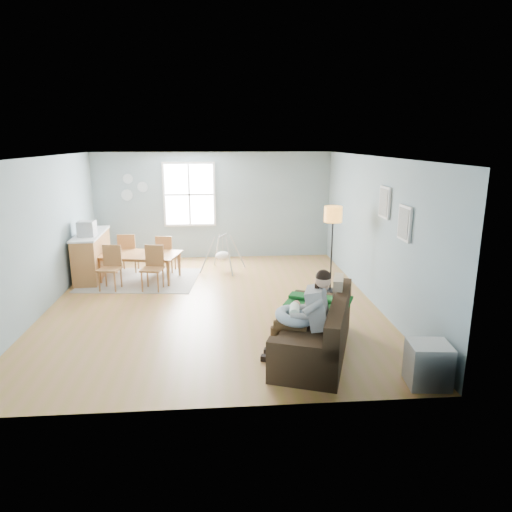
{
  "coord_description": "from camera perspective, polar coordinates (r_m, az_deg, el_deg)",
  "views": [
    {
      "loc": [
        0.15,
        -8.16,
        2.98
      ],
      "look_at": [
        0.78,
        -0.41,
        1.0
      ],
      "focal_mm": 32.0,
      "sensor_mm": 36.0,
      "label": 1
    }
  ],
  "objects": [
    {
      "name": "father",
      "position": [
        6.24,
        6.25,
        -7.08
      ],
      "size": [
        0.99,
        0.62,
        1.34
      ],
      "color": "gray",
      "rests_on": "sofa"
    },
    {
      "name": "sofa",
      "position": [
        6.66,
        7.71,
        -9.61
      ],
      "size": [
        1.54,
        2.26,
        0.84
      ],
      "color": "black",
      "rests_on": "room"
    },
    {
      "name": "chair_nw",
      "position": [
        10.87,
        -15.72,
        0.66
      ],
      "size": [
        0.42,
        0.42,
        0.92
      ],
      "color": "olive",
      "rests_on": "rug"
    },
    {
      "name": "chair_ne",
      "position": [
        10.66,
        -11.27,
        0.52
      ],
      "size": [
        0.45,
        0.45,
        0.88
      ],
      "color": "olive",
      "rests_on": "rug"
    },
    {
      "name": "pictures",
      "position": [
        7.73,
        16.87,
        5.26
      ],
      "size": [
        0.05,
        1.34,
        0.74
      ],
      "color": "silver",
      "rests_on": "room"
    },
    {
      "name": "green_throw",
      "position": [
        7.22,
        7.87,
        -5.65
      ],
      "size": [
        1.19,
        1.1,
        0.04
      ],
      "primitive_type": "cube",
      "rotation": [
        0.0,
        0.0,
        -0.43
      ],
      "color": "#155E23",
      "rests_on": "sofa"
    },
    {
      "name": "counter",
      "position": [
        10.79,
        -19.8,
        0.16
      ],
      "size": [
        0.6,
        1.81,
        1.0
      ],
      "color": "#9C5F33",
      "rests_on": "room"
    },
    {
      "name": "window",
      "position": [
        11.73,
        -8.33,
        7.61
      ],
      "size": [
        1.32,
        0.08,
        1.62
      ],
      "color": "silver",
      "rests_on": "room"
    },
    {
      "name": "toddler",
      "position": [
        6.7,
        7.4,
        -5.61
      ],
      "size": [
        0.58,
        0.43,
        0.86
      ],
      "color": "silver",
      "rests_on": "sofa"
    },
    {
      "name": "wall_plates",
      "position": [
        11.89,
        -15.2,
        8.23
      ],
      "size": [
        0.67,
        0.02,
        0.66
      ],
      "color": "#A6BEC7",
      "rests_on": "room"
    },
    {
      "name": "beige_pillow",
      "position": [
        6.98,
        10.2,
        -4.52
      ],
      "size": [
        0.27,
        0.5,
        0.49
      ],
      "primitive_type": "cube",
      "rotation": [
        0.0,
        0.0,
        -0.29
      ],
      "color": "tan",
      "rests_on": "sofa"
    },
    {
      "name": "nursing_pillow",
      "position": [
        6.29,
        4.83,
        -7.49
      ],
      "size": [
        0.74,
        0.73,
        0.22
      ],
      "primitive_type": "torus",
      "rotation": [
        0.0,
        0.14,
        -0.47
      ],
      "color": "#A2B4CB",
      "rests_on": "father"
    },
    {
      "name": "floor_lamp",
      "position": [
        9.07,
        9.58,
        4.26
      ],
      "size": [
        0.35,
        0.35,
        1.73
      ],
      "color": "black",
      "rests_on": "room"
    },
    {
      "name": "room",
      "position": [
        8.18,
        -5.75,
        10.29
      ],
      "size": [
        8.4,
        9.4,
        3.9
      ],
      "color": "#AD813D"
    },
    {
      "name": "monitor",
      "position": [
        10.33,
        -20.42,
        3.23
      ],
      "size": [
        0.35,
        0.33,
        0.32
      ],
      "color": "#A7A7AB",
      "rests_on": "counter"
    },
    {
      "name": "chair_sw",
      "position": [
        9.78,
        -17.7,
        -1.05
      ],
      "size": [
        0.47,
        0.47,
        0.9
      ],
      "color": "olive",
      "rests_on": "rug"
    },
    {
      "name": "dining_table",
      "position": [
        10.25,
        -14.28,
        -1.36
      ],
      "size": [
        1.84,
        1.28,
        0.59
      ],
      "primitive_type": "imported",
      "rotation": [
        0.0,
        0.0,
        -0.22
      ],
      "color": "#9C5F33",
      "rests_on": "rug"
    },
    {
      "name": "rug",
      "position": [
        10.33,
        -14.18,
        -2.9
      ],
      "size": [
        2.6,
        2.08,
        0.01
      ],
      "primitive_type": "cube",
      "rotation": [
        0.0,
        0.0,
        -0.1
      ],
      "color": "#9C978E",
      "rests_on": "room"
    },
    {
      "name": "baby_swing",
      "position": [
        10.64,
        -4.16,
        0.1
      ],
      "size": [
        1.09,
        1.1,
        0.85
      ],
      "color": "#A7A7AB",
      "rests_on": "room"
    },
    {
      "name": "storage_cube",
      "position": [
        6.2,
        20.64,
        -12.56
      ],
      "size": [
        0.54,
        0.49,
        0.55
      ],
      "color": "silver",
      "rests_on": "room"
    },
    {
      "name": "chair_se",
      "position": [
        9.53,
        -12.72,
        -1.08
      ],
      "size": [
        0.48,
        0.48,
        0.91
      ],
      "color": "olive",
      "rests_on": "rug"
    },
    {
      "name": "infant",
      "position": [
        6.29,
        4.89,
        -6.6
      ],
      "size": [
        0.2,
        0.38,
        0.14
      ],
      "color": "white",
      "rests_on": "nursing_pillow"
    }
  ]
}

